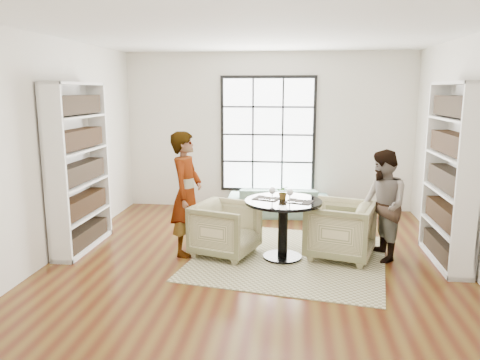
# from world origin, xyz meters

# --- Properties ---
(ground) EXTENTS (6.00, 6.00, 0.00)m
(ground) POSITION_xyz_m (0.00, 0.00, 0.00)
(ground) COLOR #593E15
(room_shell) EXTENTS (6.00, 6.01, 6.00)m
(room_shell) POSITION_xyz_m (0.00, 0.54, 1.26)
(room_shell) COLOR silver
(room_shell) RESTS_ON ground
(rug) EXTENTS (2.95, 2.95, 0.01)m
(rug) POSITION_xyz_m (0.48, 0.22, 0.01)
(rug) COLOR #B2AF86
(rug) RESTS_ON ground
(pedestal_table) EXTENTS (1.04, 1.04, 0.83)m
(pedestal_table) POSITION_xyz_m (0.38, 0.17, 0.60)
(pedestal_table) COLOR black
(pedestal_table) RESTS_ON ground
(sofa) EXTENTS (1.85, 0.79, 0.53)m
(sofa) POSITION_xyz_m (0.24, 2.45, 0.27)
(sofa) COLOR slate
(sofa) RESTS_ON ground
(armchair_left) EXTENTS (1.04, 1.02, 0.75)m
(armchair_left) POSITION_xyz_m (-0.42, 0.23, 0.38)
(armchair_left) COLOR #C3AA8B
(armchair_left) RESTS_ON ground
(armchair_right) EXTENTS (1.08, 1.06, 0.79)m
(armchair_right) POSITION_xyz_m (1.16, 0.30, 0.40)
(armchair_right) COLOR tan
(armchair_right) RESTS_ON ground
(person_left) EXTENTS (0.49, 0.68, 1.74)m
(person_left) POSITION_xyz_m (-0.97, 0.23, 0.87)
(person_left) COLOR gray
(person_left) RESTS_ON ground
(person_right) EXTENTS (0.69, 0.83, 1.51)m
(person_right) POSITION_xyz_m (1.71, 0.30, 0.76)
(person_right) COLOR gray
(person_right) RESTS_ON ground
(placemat_left) EXTENTS (0.41, 0.36, 0.01)m
(placemat_left) POSITION_xyz_m (0.15, 0.22, 0.83)
(placemat_left) COLOR black
(placemat_left) RESTS_ON pedestal_table
(placemat_right) EXTENTS (0.41, 0.36, 0.01)m
(placemat_right) POSITION_xyz_m (0.59, 0.10, 0.83)
(placemat_right) COLOR black
(placemat_right) RESTS_ON pedestal_table
(cutlery_left) EXTENTS (0.20, 0.25, 0.01)m
(cutlery_left) POSITION_xyz_m (0.15, 0.22, 0.84)
(cutlery_left) COLOR silver
(cutlery_left) RESTS_ON placemat_left
(cutlery_right) EXTENTS (0.20, 0.25, 0.01)m
(cutlery_right) POSITION_xyz_m (0.59, 0.10, 0.84)
(cutlery_right) COLOR silver
(cutlery_right) RESTS_ON placemat_right
(wine_glass_left) EXTENTS (0.09, 0.09, 0.19)m
(wine_glass_left) POSITION_xyz_m (0.23, 0.11, 0.96)
(wine_glass_left) COLOR silver
(wine_glass_left) RESTS_ON pedestal_table
(wine_glass_right) EXTENTS (0.09, 0.09, 0.19)m
(wine_glass_right) POSITION_xyz_m (0.46, 0.04, 0.96)
(wine_glass_right) COLOR silver
(wine_glass_right) RESTS_ON pedestal_table
(flower_centerpiece) EXTENTS (0.20, 0.18, 0.19)m
(flower_centerpiece) POSITION_xyz_m (0.37, 0.23, 0.92)
(flower_centerpiece) COLOR gray
(flower_centerpiece) RESTS_ON pedestal_table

